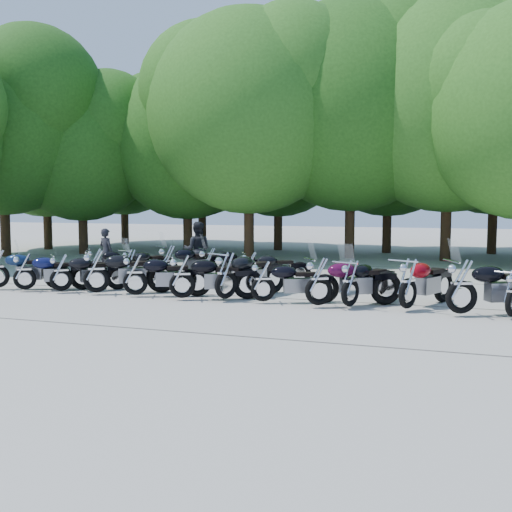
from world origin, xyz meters
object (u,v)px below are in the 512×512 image
(motorcycle_11, at_px, (462,284))
(rider_0, at_px, (106,252))
(motorcycle_15, at_px, (130,263))
(motorcycle_5, at_px, (182,275))
(motorcycle_2, at_px, (61,271))
(motorcycle_17, at_px, (209,264))
(motorcycle_1, at_px, (25,270))
(motorcycle_9, at_px, (350,282))
(motorcycle_6, at_px, (226,274))
(motorcycle_4, at_px, (135,273))
(motorcycle_7, at_px, (263,280))
(motorcycle_10, at_px, (408,282))
(motorcycle_8, at_px, (319,280))
(motorcycle_3, at_px, (96,270))
(motorcycle_14, at_px, (96,262))
(rider_1, at_px, (197,250))
(motorcycle_18, at_px, (251,267))
(motorcycle_16, at_px, (168,262))

(motorcycle_11, bearing_deg, rider_0, 45.04)
(motorcycle_15, xyz_separation_m, rider_0, (-1.57, 1.11, 0.23))
(motorcycle_5, bearing_deg, motorcycle_2, 64.22)
(motorcycle_17, bearing_deg, motorcycle_1, 84.73)
(motorcycle_5, xyz_separation_m, motorcycle_9, (4.30, 0.15, -0.01))
(motorcycle_6, xyz_separation_m, motorcycle_11, (5.68, -0.25, 0.01))
(motorcycle_4, bearing_deg, motorcycle_15, 10.21)
(motorcycle_7, xyz_separation_m, motorcycle_15, (-5.25, 2.56, -0.03))
(motorcycle_5, height_order, motorcycle_10, motorcycle_10)
(motorcycle_10, bearing_deg, rider_0, 5.74)
(motorcycle_17, xyz_separation_m, rider_0, (-4.29, 1.12, 0.16))
(motorcycle_11, relative_size, motorcycle_17, 1.11)
(motorcycle_1, relative_size, motorcycle_10, 0.88)
(motorcycle_5, distance_m, motorcycle_7, 2.13)
(motorcycle_2, xyz_separation_m, motorcycle_7, (5.85, 0.12, -0.01))
(motorcycle_11, distance_m, motorcycle_17, 7.71)
(motorcycle_8, xyz_separation_m, motorcycle_9, (0.73, 0.10, -0.03))
(motorcycle_15, bearing_deg, motorcycle_9, -176.31)
(motorcycle_7, bearing_deg, motorcycle_4, 69.90)
(motorcycle_1, xyz_separation_m, motorcycle_3, (2.25, 0.14, 0.08))
(rider_0, bearing_deg, motorcycle_14, 122.27)
(motorcycle_6, xyz_separation_m, motorcycle_8, (2.45, -0.17, -0.03))
(motorcycle_3, height_order, motorcycle_8, motorcycle_3)
(motorcycle_14, distance_m, motorcycle_15, 1.29)
(motorcycle_14, relative_size, rider_1, 1.10)
(motorcycle_1, distance_m, motorcycle_3, 2.25)
(motorcycle_3, distance_m, motorcycle_7, 4.74)
(motorcycle_18, bearing_deg, rider_1, 30.53)
(motorcycle_1, distance_m, motorcycle_6, 5.99)
(motorcycle_11, height_order, motorcycle_18, motorcycle_11)
(motorcycle_18, distance_m, rider_0, 5.64)
(motorcycle_3, bearing_deg, motorcycle_10, -120.34)
(motorcycle_1, xyz_separation_m, motorcycle_16, (3.03, 2.90, 0.05))
(motorcycle_1, relative_size, rider_0, 1.35)
(motorcycle_3, relative_size, motorcycle_9, 1.05)
(motorcycle_4, distance_m, motorcycle_10, 7.04)
(rider_0, relative_size, rider_1, 0.87)
(motorcycle_8, relative_size, rider_0, 1.50)
(motorcycle_2, xyz_separation_m, motorcycle_11, (10.52, -0.10, 0.11))
(motorcycle_9, relative_size, motorcycle_11, 0.91)
(rider_1, bearing_deg, motorcycle_10, 132.67)
(motorcycle_3, distance_m, rider_0, 4.29)
(motorcycle_17, relative_size, motorcycle_18, 1.10)
(motorcycle_7, bearing_deg, motorcycle_10, -110.74)
(motorcycle_1, xyz_separation_m, motorcycle_14, (0.45, 2.87, -0.04))
(rider_1, bearing_deg, motorcycle_4, 72.69)
(motorcycle_2, relative_size, motorcycle_6, 0.87)
(motorcycle_15, bearing_deg, motorcycle_5, 161.68)
(motorcycle_7, relative_size, motorcycle_8, 0.89)
(motorcycle_9, distance_m, motorcycle_15, 7.86)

